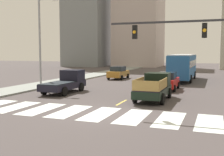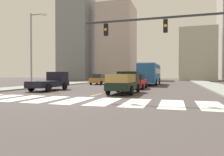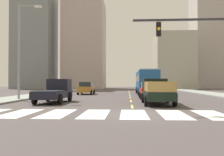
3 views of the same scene
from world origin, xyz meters
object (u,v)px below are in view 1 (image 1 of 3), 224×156
city_bus (183,65)px  sedan_mid (167,81)px  pickup_dark (66,82)px  pickup_stakebed (154,87)px  streetlight_left (41,39)px  sedan_near_right (118,73)px

city_bus → sedan_mid: city_bus is taller
pickup_dark → pickup_stakebed: bearing=-8.7°
pickup_stakebed → pickup_dark: size_ratio=1.00×
sedan_mid → streetlight_left: size_ratio=0.49×
pickup_stakebed → city_bus: (0.43, 15.47, 1.02)m
pickup_dark → streetlight_left: 5.94m
pickup_dark → sedan_mid: 9.57m
pickup_stakebed → pickup_dark: same height
city_bus → pickup_dark: bearing=-123.3°
sedan_near_right → city_bus: bearing=6.6°
pickup_dark → sedan_mid: pickup_dark is taller
streetlight_left → pickup_dark: bearing=-26.8°
pickup_stakebed → sedan_near_right: pickup_stakebed is taller
sedan_near_right → streetlight_left: size_ratio=0.49×
pickup_dark → sedan_mid: bearing=29.1°
pickup_dark → streetlight_left: (-3.88, 1.96, 4.05)m
sedan_mid → sedan_near_right: bearing=133.9°
pickup_stakebed → pickup_dark: (-8.27, 1.10, -0.02)m
pickup_stakebed → city_bus: 15.51m
pickup_dark → city_bus: bearing=57.7°
pickup_stakebed → streetlight_left: size_ratio=0.58×
pickup_stakebed → city_bus: size_ratio=0.48×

